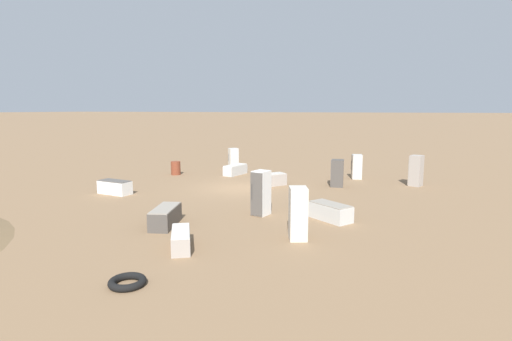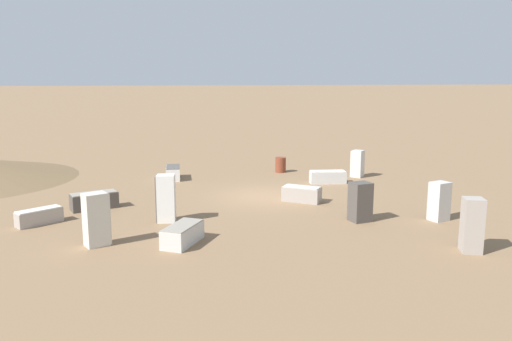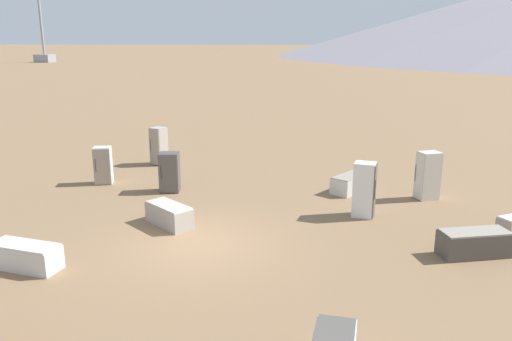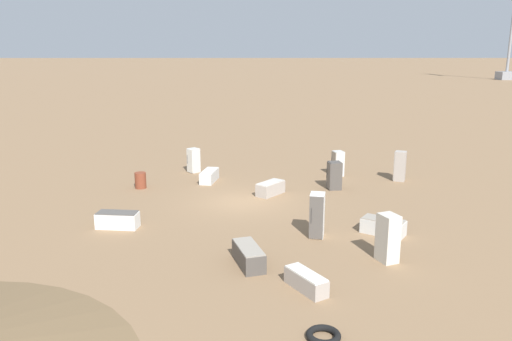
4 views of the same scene
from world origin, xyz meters
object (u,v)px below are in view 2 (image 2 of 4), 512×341
at_px(discarded_fridge_10, 439,201).
at_px(discarded_fridge_8, 302,194).
at_px(discarded_fridge_1, 472,225).
at_px(discarded_fridge_5, 360,202).
at_px(rusty_barrel, 281,165).
at_px(discarded_fridge_9, 96,219).
at_px(discarded_fridge_7, 94,201).
at_px(discarded_fridge_11, 166,198).
at_px(discarded_fridge_4, 39,217).
at_px(discarded_fridge_6, 328,177).
at_px(discarded_fridge_2, 183,234).
at_px(discarded_fridge_3, 173,173).
at_px(discarded_fridge_0, 357,164).

bearing_deg(discarded_fridge_10, discarded_fridge_8, 119.80).
relative_size(discarded_fridge_1, discarded_fridge_8, 0.99).
relative_size(discarded_fridge_5, rusty_barrel, 1.72).
bearing_deg(discarded_fridge_9, discarded_fridge_8, 92.35).
relative_size(discarded_fridge_7, discarded_fridge_11, 1.10).
distance_m(discarded_fridge_1, discarded_fridge_4, 15.42).
bearing_deg(discarded_fridge_11, discarded_fridge_1, -111.43).
relative_size(discarded_fridge_10, rusty_barrel, 1.72).
xyz_separation_m(discarded_fridge_1, discarded_fridge_11, (9.05, -6.03, 0.04)).
height_order(discarded_fridge_6, discarded_fridge_10, discarded_fridge_10).
xyz_separation_m(discarded_fridge_5, discarded_fridge_11, (7.26, -1.89, 0.16)).
xyz_separation_m(discarded_fridge_7, rusty_barrel, (-10.31, -6.08, 0.09)).
relative_size(discarded_fridge_2, discarded_fridge_3, 1.03).
xyz_separation_m(discarded_fridge_6, discarded_fridge_10, (-1.32, 7.74, 0.43)).
distance_m(discarded_fridge_7, discarded_fridge_8, 9.03).
bearing_deg(discarded_fridge_0, discarded_fridge_3, 125.74).
relative_size(discarded_fridge_3, discarded_fridge_7, 0.91).
xyz_separation_m(discarded_fridge_5, discarded_fridge_8, (1.07, -3.56, -0.42)).
xyz_separation_m(discarded_fridge_3, rusty_barrel, (-6.39, -0.39, 0.09)).
height_order(discarded_fridge_0, discarded_fridge_2, discarded_fridge_0).
height_order(discarded_fridge_5, discarded_fridge_9, discarded_fridge_9).
height_order(discarded_fridge_2, discarded_fridge_9, discarded_fridge_9).
xyz_separation_m(discarded_fridge_1, discarded_fridge_10, (-1.23, -3.43, -0.12)).
bearing_deg(discarded_fridge_4, discarded_fridge_2, -158.16).
bearing_deg(discarded_fridge_7, discarded_fridge_8, -113.65).
height_order(discarded_fridge_3, discarded_fridge_7, discarded_fridge_7).
height_order(discarded_fridge_2, discarded_fridge_8, discarded_fridge_8).
xyz_separation_m(discarded_fridge_0, discarded_fridge_8, (5.08, 4.65, -0.41)).
relative_size(discarded_fridge_3, rusty_barrel, 2.08).
height_order(discarded_fridge_4, discarded_fridge_6, discarded_fridge_6).
height_order(discarded_fridge_5, discarded_fridge_11, discarded_fridge_11).
height_order(discarded_fridge_4, discarded_fridge_10, discarded_fridge_10).
height_order(discarded_fridge_3, discarded_fridge_5, discarded_fridge_5).
bearing_deg(rusty_barrel, discarded_fridge_2, 58.16).
relative_size(discarded_fridge_1, discarded_fridge_5, 1.15).
xyz_separation_m(discarded_fridge_3, discarded_fridge_6, (-7.81, 3.32, -0.02)).
xyz_separation_m(discarded_fridge_2, discarded_fridge_10, (-10.00, -0.23, 0.43)).
bearing_deg(discarded_fridge_10, discarded_fridge_4, 152.73).
height_order(discarded_fridge_2, discarded_fridge_11, discarded_fridge_11).
bearing_deg(discarded_fridge_7, discarded_fridge_5, -131.55).
distance_m(discarded_fridge_0, discarded_fridge_8, 6.90).
distance_m(discarded_fridge_3, discarded_fridge_10, 14.35).
height_order(discarded_fridge_0, discarded_fridge_7, discarded_fridge_0).
relative_size(discarded_fridge_3, discarded_fridge_11, 1.00).
distance_m(discarded_fridge_5, discarded_fridge_10, 3.10).
xyz_separation_m(discarded_fridge_0, discarded_fridge_4, (15.96, 5.39, -0.46)).
bearing_deg(discarded_fridge_1, discarded_fridge_5, 135.90).
bearing_deg(discarded_fridge_3, discarded_fridge_4, 58.58).
bearing_deg(discarded_fridge_8, discarded_fridge_10, -97.30).
xyz_separation_m(discarded_fridge_1, discarded_fridge_4, (13.75, -6.96, -0.58)).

